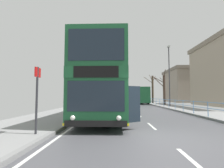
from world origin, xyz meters
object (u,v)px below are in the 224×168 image
at_px(double_decker_bus_main, 106,84).
at_px(background_bus_far_lane, 139,95).
at_px(bare_tree_far_01, 164,89).
at_px(street_lamp_far_side, 169,71).
at_px(bare_tree_far_00, 153,89).
at_px(background_building_01, 187,85).
at_px(bus_stop_sign_near, 37,92).

xyz_separation_m(double_decker_bus_main, background_bus_far_lane, (5.43, 22.88, -0.64)).
relative_size(double_decker_bus_main, bare_tree_far_01, 2.06).
height_order(street_lamp_far_side, bare_tree_far_01, street_lamp_far_side).
bearing_deg(bare_tree_far_00, double_decker_bus_main, -109.68).
distance_m(background_bus_far_lane, bare_tree_far_00, 2.98).
bearing_deg(background_bus_far_lane, street_lamp_far_side, -77.18).
distance_m(background_bus_far_lane, street_lamp_far_side, 12.31).
height_order(background_bus_far_lane, street_lamp_far_side, street_lamp_far_side).
relative_size(double_decker_bus_main, background_building_01, 0.89).
distance_m(double_decker_bus_main, bare_tree_far_01, 17.59).
height_order(bare_tree_far_01, background_building_01, background_building_01).
distance_m(bare_tree_far_01, background_building_01, 20.59).
relative_size(double_decker_bus_main, bare_tree_far_00, 1.98).
relative_size(bus_stop_sign_near, bare_tree_far_01, 0.44).
bearing_deg(bare_tree_far_00, background_building_01, 42.36).
bearing_deg(background_building_01, bare_tree_far_00, -137.64).
height_order(background_bus_far_lane, bare_tree_far_00, bare_tree_far_00).
bearing_deg(background_bus_far_lane, double_decker_bus_main, -103.36).
xyz_separation_m(background_bus_far_lane, background_building_01, (13.85, 9.99, 2.57)).
xyz_separation_m(street_lamp_far_side, bare_tree_far_00, (0.05, 11.39, -1.93)).
bearing_deg(double_decker_bus_main, bare_tree_far_01, 61.41).
bearing_deg(street_lamp_far_side, background_building_01, 62.54).
distance_m(double_decker_bus_main, background_bus_far_lane, 23.52).
bearing_deg(background_bus_far_lane, bus_stop_sign_near, -104.69).
xyz_separation_m(double_decker_bus_main, bare_tree_far_00, (8.11, 22.68, 0.64)).
bearing_deg(double_decker_bus_main, bus_stop_sign_near, -109.48).
xyz_separation_m(double_decker_bus_main, street_lamp_far_side, (8.07, 11.29, 2.57)).
bearing_deg(double_decker_bus_main, background_building_01, 59.60).
relative_size(background_bus_far_lane, street_lamp_far_side, 1.23).
relative_size(bare_tree_far_00, background_building_01, 0.45).
distance_m(bus_stop_sign_near, street_lamp_far_side, 20.49).
bearing_deg(double_decker_bus_main, street_lamp_far_side, 54.46).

